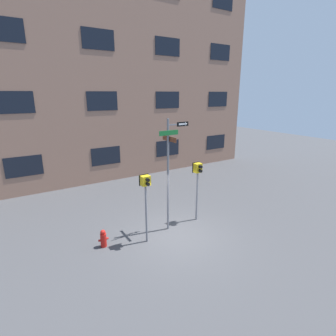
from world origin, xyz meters
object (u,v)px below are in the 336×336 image
(pedestrian_signal_right, at_px, (198,175))
(fire_hydrant, at_px, (103,239))
(street_sign_pole, at_px, (170,165))
(pedestrian_signal_left, at_px, (146,190))

(pedestrian_signal_right, bearing_deg, fire_hydrant, 178.53)
(pedestrian_signal_right, height_order, fire_hydrant, pedestrian_signal_right)
(street_sign_pole, relative_size, pedestrian_signal_right, 1.73)
(pedestrian_signal_left, bearing_deg, fire_hydrant, 160.39)
(pedestrian_signal_left, relative_size, pedestrian_signal_right, 1.01)
(street_sign_pole, xyz_separation_m, fire_hydrant, (-2.93, 0.16, -2.54))
(street_sign_pole, bearing_deg, pedestrian_signal_left, -163.04)
(pedestrian_signal_left, bearing_deg, street_sign_pole, 16.96)
(pedestrian_signal_left, relative_size, fire_hydrant, 3.93)
(pedestrian_signal_left, distance_m, fire_hydrant, 2.51)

